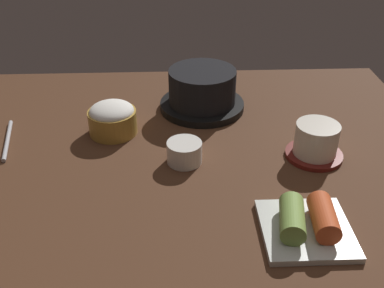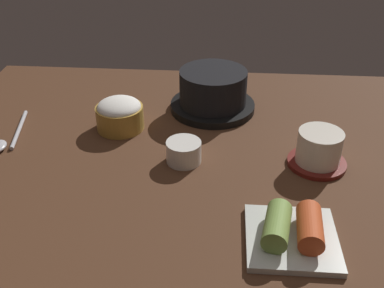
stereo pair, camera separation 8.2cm
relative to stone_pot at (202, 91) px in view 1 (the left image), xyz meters
The scene contains 6 objects.
dining_table 18.84cm from the stone_pot, 106.10° to the right, with size 100.00×76.00×2.00cm, color #4C2D1C.
stone_pot is the anchor object (origin of this frame).
rice_bowl 20.60cm from the stone_pot, 152.41° to the right, with size 9.48×9.48×6.41cm.
tea_cup_with_saucer 27.69cm from the stone_pot, 45.71° to the right, with size 10.40×10.40×6.65cm.
banchan_cup_center 21.07cm from the stone_pot, 102.16° to the right, with size 6.30×6.30×3.99cm.
kimchi_plate 41.70cm from the stone_pot, 72.16° to the right, with size 12.99×12.99×4.63cm.
Camera 1 is at (-0.97, -71.32, 48.54)cm, focal length 42.79 mm.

